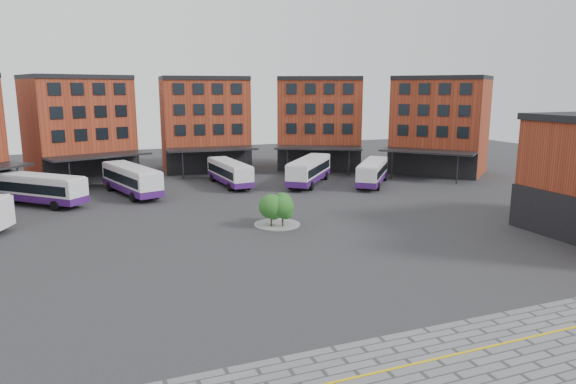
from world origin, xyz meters
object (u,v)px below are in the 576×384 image
object	(u,v)px
bus_b	(37,189)
bus_f	(373,172)
tree_island	(278,208)
bus_e	(309,170)
bus_d	(229,172)
bus_c	(131,179)

from	to	relation	value
bus_b	bus_f	distance (m)	41.07
tree_island	bus_e	size ratio (longest dim) A/B	0.38
tree_island	bus_d	bearing A→B (deg)	87.02
bus_c	bus_f	bearing A→B (deg)	-25.44
bus_b	bus_f	bearing A→B (deg)	-50.58
tree_island	bus_d	distance (m)	21.81
tree_island	bus_b	xyz separation A→B (m)	(-21.86, 18.16, 0.07)
bus_c	bus_d	size ratio (longest dim) A/B	1.10
bus_d	bus_f	size ratio (longest dim) A/B	1.10
bus_c	bus_d	distance (m)	12.85
bus_b	bus_c	xyz separation A→B (m)	(10.26, 1.93, 0.06)
bus_d	bus_e	world-z (taller)	bus_e
tree_island	bus_e	bearing A→B (deg)	58.57
tree_island	bus_b	size ratio (longest dim) A/B	0.41
tree_island	bus_c	size ratio (longest dim) A/B	0.34
tree_island	bus_f	xyz separation A→B (m)	(19.09, 15.03, -0.04)
bus_e	bus_f	xyz separation A→B (m)	(7.69, -3.63, -0.16)
bus_b	bus_f	world-z (taller)	bus_b
tree_island	bus_e	world-z (taller)	bus_e
bus_b	tree_island	bearing A→B (deg)	-85.93
bus_e	bus_d	bearing A→B (deg)	-157.77
bus_b	bus_e	distance (m)	33.26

